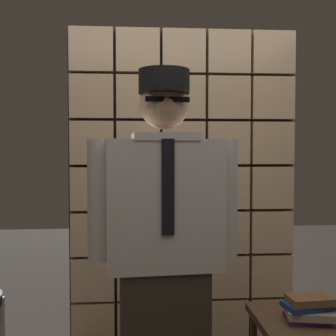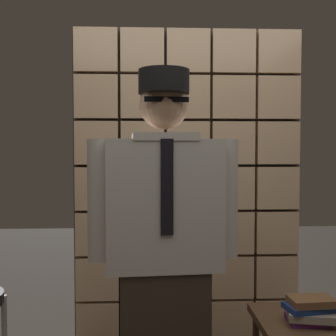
{
  "view_description": "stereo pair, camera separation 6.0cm",
  "coord_description": "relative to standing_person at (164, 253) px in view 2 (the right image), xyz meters",
  "views": [
    {
      "loc": [
        -0.35,
        -1.72,
        1.42
      ],
      "look_at": [
        -0.19,
        0.3,
        1.33
      ],
      "focal_mm": 45.92,
      "sensor_mm": 36.0,
      "label": 1
    },
    {
      "loc": [
        -0.29,
        -1.73,
        1.42
      ],
      "look_at": [
        -0.19,
        0.3,
        1.33
      ],
      "focal_mm": 45.92,
      "sensor_mm": 36.0,
      "label": 2
    }
  ],
  "objects": [
    {
      "name": "standing_person",
      "position": [
        0.0,
        0.0,
        0.0
      ],
      "size": [
        0.71,
        0.32,
        1.78
      ],
      "rotation": [
        0.0,
        0.0,
        0.07
      ],
      "color": "#382D23",
      "rests_on": "ground"
    },
    {
      "name": "glass_block_wall",
      "position": [
        0.21,
        1.11,
        0.21
      ],
      "size": [
        1.66,
        0.1,
        2.31
      ],
      "color": "#E0B78C",
      "rests_on": "ground"
    },
    {
      "name": "book_stack",
      "position": [
        0.71,
        0.02,
        -0.29
      ],
      "size": [
        0.26,
        0.2,
        0.13
      ],
      "color": "#591E66",
      "rests_on": "side_table"
    },
    {
      "name": "coffee_mug",
      "position": [
        0.65,
        0.02,
        -0.31
      ],
      "size": [
        0.13,
        0.08,
        0.09
      ],
      "color": "navy",
      "rests_on": "side_table"
    },
    {
      "name": "side_table",
      "position": [
        0.73,
        0.05,
        -0.44
      ],
      "size": [
        0.52,
        0.52,
        0.57
      ],
      "color": "#513823",
      "rests_on": "ground"
    }
  ]
}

